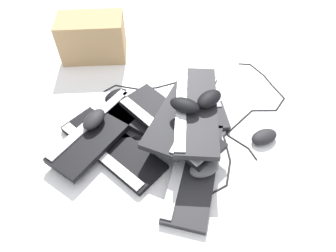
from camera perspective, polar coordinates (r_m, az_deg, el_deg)
ground_plane at (r=1.18m, az=-3.58°, el=-2.63°), size 3.20×3.20×0.00m
keyboard_0 at (r=1.16m, az=-10.70°, el=-4.04°), size 0.42×0.41×0.03m
keyboard_1 at (r=1.09m, az=4.91°, el=-8.29°), size 0.26×0.46×0.03m
keyboard_2 at (r=1.23m, az=1.02°, el=1.22°), size 0.45×0.19×0.03m
keyboard_3 at (r=1.17m, az=-1.99°, el=0.53°), size 0.44×0.38×0.03m
keyboard_4 at (r=1.13m, az=0.26°, el=0.47°), size 0.40×0.43×0.03m
keyboard_5 at (r=1.18m, az=-12.66°, el=-0.80°), size 0.38×0.44×0.03m
keyboard_6 at (r=1.14m, az=2.74°, el=3.06°), size 0.32×0.46×0.03m
keyboard_7 at (r=1.11m, az=5.27°, el=3.30°), size 0.19×0.45×0.03m
mouse_0 at (r=1.08m, az=7.57°, el=-5.88°), size 0.11×0.13×0.04m
mouse_1 at (r=1.07m, az=3.19°, el=3.98°), size 0.13×0.11×0.04m
mouse_2 at (r=1.22m, az=17.84°, el=-1.96°), size 0.13×0.11×0.04m
mouse_3 at (r=1.33m, az=-9.81°, el=5.69°), size 0.13×0.12×0.04m
mouse_4 at (r=1.05m, az=7.00°, el=-7.96°), size 0.13×0.10×0.04m
mouse_5 at (r=1.10m, az=7.86°, el=5.17°), size 0.13×0.12×0.04m
mouse_6 at (r=1.17m, az=-13.92°, el=1.26°), size 0.11×0.13×0.04m
cable_0 at (r=1.31m, az=3.28°, el=4.49°), size 0.61×0.45×0.01m
cable_1 at (r=1.30m, az=15.29°, el=1.92°), size 0.42×0.72×0.01m
cardboard_box at (r=1.56m, az=-14.19°, el=16.00°), size 0.31×0.19×0.20m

